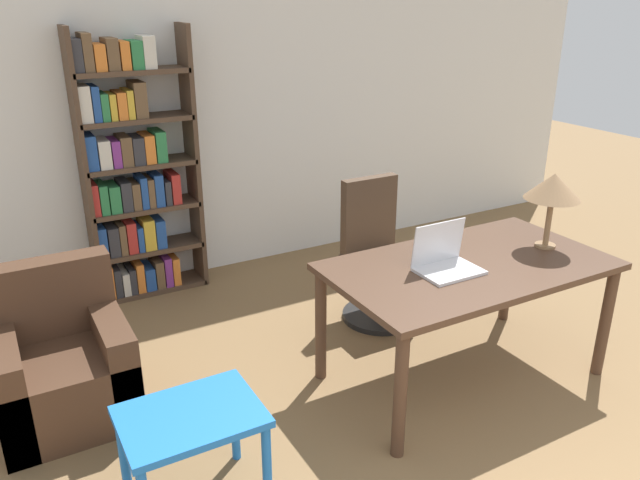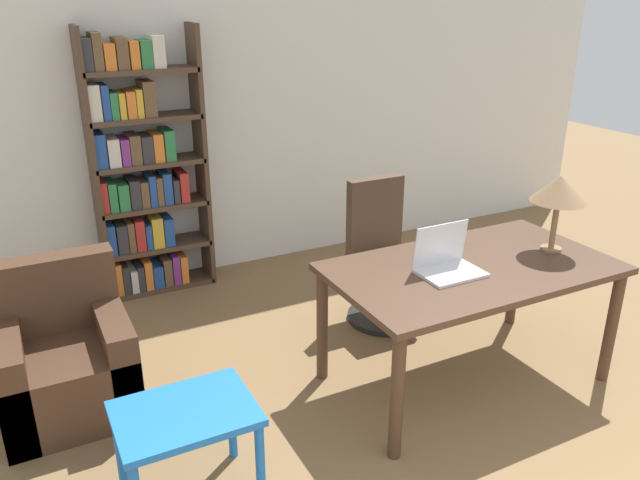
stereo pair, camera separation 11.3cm
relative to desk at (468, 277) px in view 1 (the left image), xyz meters
The scene contains 8 objects.
wall_back 2.56m from the desk, 107.43° to the left, with size 8.00×0.06×2.70m.
desk is the anchor object (origin of this frame).
laptop 0.24m from the desk, behind, with size 0.35×0.26×0.27m.
table_lamp 0.76m from the desk, ahead, with size 0.34×0.34×0.47m.
office_chair 0.96m from the desk, 91.07° to the left, with size 0.56×0.56×1.03m.
side_table_blue 1.82m from the desk, behind, with size 0.62×0.46×0.51m.
armchair 2.38m from the desk, 160.28° to the left, with size 0.71×0.68×0.86m.
bookshelf 2.60m from the desk, 123.39° to the left, with size 0.85×0.28×2.05m.
Camera 1 is at (-1.66, -0.32, 2.24)m, focal length 35.00 mm.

